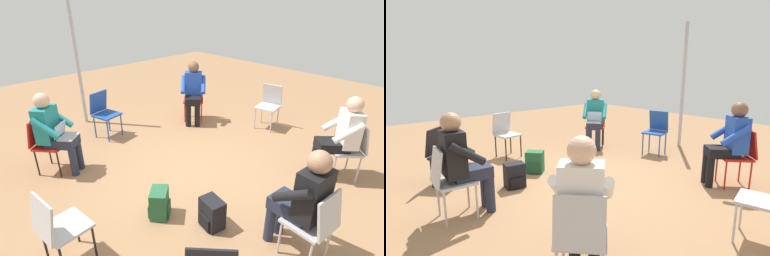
% 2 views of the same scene
% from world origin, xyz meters
% --- Properties ---
extents(ground_plane, '(14.00, 14.00, 0.00)m').
position_xyz_m(ground_plane, '(0.00, 0.00, 0.00)').
color(ground_plane, '#99704C').
extents(chair_northeast, '(0.59, 0.58, 0.85)m').
position_xyz_m(chair_northeast, '(1.60, 1.62, 0.50)').
color(chair_northeast, '#B7B7BC').
rests_on(chair_northeast, ground).
extents(chair_south, '(0.44, 0.48, 0.85)m').
position_xyz_m(chair_south, '(0.31, -2.03, 0.50)').
color(chair_south, '#B7B7BC').
rests_on(chair_south, ground).
extents(chair_southwest, '(0.59, 0.58, 0.85)m').
position_xyz_m(chair_southwest, '(-1.57, -1.47, 0.50)').
color(chair_southwest, red).
rests_on(chair_southwest, ground).
extents(chair_east, '(0.47, 0.43, 0.85)m').
position_xyz_m(chair_east, '(1.97, -0.21, 0.50)').
color(chair_east, '#B7B7BC').
rests_on(chair_east, ground).
extents(chair_northwest, '(0.58, 0.58, 0.85)m').
position_xyz_m(chair_northwest, '(-1.54, 1.54, 0.50)').
color(chair_northwest, red).
rests_on(chair_northwest, ground).
extents(chair_north, '(0.47, 0.50, 0.85)m').
position_xyz_m(chair_north, '(-0.20, 2.32, 0.50)').
color(chair_north, '#B7B7BC').
rests_on(chair_north, ground).
extents(chair_west, '(0.52, 0.48, 0.85)m').
position_xyz_m(chair_west, '(-2.07, -0.25, 0.50)').
color(chair_west, '#1E4799').
rests_on(chair_west, ground).
extents(person_with_laptop, '(0.64, 0.63, 1.24)m').
position_xyz_m(person_with_laptop, '(-1.44, -1.36, 0.69)').
color(person_with_laptop, '#23283D').
rests_on(person_with_laptop, ground).
extents(person_in_white, '(0.63, 0.63, 1.24)m').
position_xyz_m(person_in_white, '(1.48, 1.50, 0.69)').
color(person_in_white, black).
rests_on(person_in_white, ground).
extents(person_in_black, '(0.54, 0.52, 1.24)m').
position_xyz_m(person_in_black, '(1.80, -0.20, 0.69)').
color(person_in_black, '#23283D').
rests_on(person_in_black, ground).
extents(person_in_blue, '(0.63, 0.63, 1.24)m').
position_xyz_m(person_in_blue, '(-1.43, 1.42, 0.69)').
color(person_in_blue, black).
rests_on(person_in_blue, ground).
extents(backpack_near_laptop_user, '(0.34, 0.34, 0.36)m').
position_xyz_m(backpack_near_laptop_user, '(0.39, -0.89, 0.16)').
color(backpack_near_laptop_user, '#235B38').
rests_on(backpack_near_laptop_user, ground).
extents(backpack_by_empty_chair, '(0.31, 0.28, 0.36)m').
position_xyz_m(backpack_by_empty_chair, '(0.95, -0.56, 0.16)').
color(backpack_by_empty_chair, black).
rests_on(backpack_by_empty_chair, ground).
extents(tent_pole_far, '(0.07, 0.07, 2.62)m').
position_xyz_m(tent_pole_far, '(-2.95, -0.23, 1.31)').
color(tent_pole_far, '#B2B2B7').
rests_on(tent_pole_far, ground).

